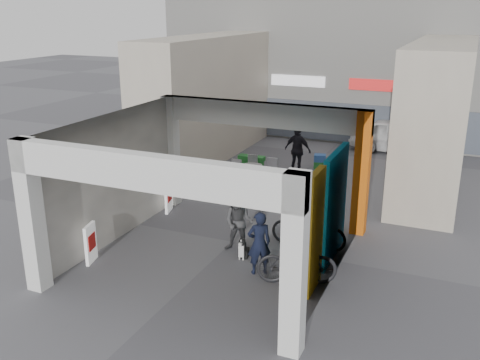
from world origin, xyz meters
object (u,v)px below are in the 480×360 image
at_px(man_back_turned, 239,222).
at_px(bicycle_front, 309,229).
at_px(man_crates, 298,150).
at_px(cafe_set, 252,174).
at_px(bicycle_rear, 297,262).
at_px(white_van, 401,136).
at_px(man_with_dog, 259,243).
at_px(man_elderly, 302,204).
at_px(border_collie, 243,249).
at_px(produce_stand, 250,169).

height_order(man_back_turned, bicycle_front, man_back_turned).
bearing_deg(man_back_turned, man_crates, 86.78).
relative_size(cafe_set, bicycle_rear, 0.80).
bearing_deg(man_crates, white_van, -111.82).
bearing_deg(man_with_dog, bicycle_front, -144.92).
bearing_deg(white_van, man_crates, 151.31).
bearing_deg(cafe_set, bicycle_rear, -60.03).
relative_size(man_elderly, man_crates, 0.79).
height_order(border_collie, man_back_turned, man_back_turned).
relative_size(border_collie, man_elderly, 0.40).
bearing_deg(man_with_dog, produce_stand, -100.98).
bearing_deg(man_back_turned, man_elderly, 55.30).
distance_m(border_collie, bicycle_front, 1.87).
bearing_deg(bicycle_front, cafe_set, 36.54).
xyz_separation_m(cafe_set, man_elderly, (2.87, -3.32, 0.41)).
relative_size(produce_stand, bicycle_rear, 0.64).
distance_m(border_collie, white_van, 12.42).
height_order(man_crates, bicycle_front, man_crates).
relative_size(produce_stand, border_collie, 2.01).
bearing_deg(bicycle_front, border_collie, 132.76).
bearing_deg(man_elderly, man_crates, 121.90).
distance_m(man_with_dog, man_crates, 8.23).
distance_m(man_back_turned, man_crates, 7.17).
bearing_deg(man_elderly, border_collie, -94.22).
bearing_deg(bicycle_rear, border_collie, 46.28).
bearing_deg(man_with_dog, white_van, -132.02).
xyz_separation_m(bicycle_front, bicycle_rear, (0.31, -1.99, 0.02)).
distance_m(cafe_set, bicycle_front, 5.67).
bearing_deg(white_van, border_collie, 174.89).
distance_m(bicycle_front, white_van, 10.97).
bearing_deg(man_crates, bicycle_rear, 119.64).
relative_size(man_back_turned, man_crates, 0.87).
relative_size(man_back_turned, bicycle_front, 0.80).
xyz_separation_m(produce_stand, bicycle_front, (3.76, -5.09, 0.22)).
xyz_separation_m(produce_stand, man_back_turned, (2.16, -6.01, 0.49)).
height_order(produce_stand, bicycle_rear, bicycle_rear).
distance_m(bicycle_rear, white_van, 12.94).
bearing_deg(white_van, man_elderly, 176.70).
bearing_deg(man_crates, cafe_set, 67.87).
relative_size(border_collie, bicycle_rear, 0.32).
height_order(cafe_set, man_crates, man_crates).
xyz_separation_m(man_crates, bicycle_front, (2.27, -6.22, -0.39)).
height_order(border_collie, man_with_dog, man_with_dog).
distance_m(man_with_dog, white_van, 12.89).
bearing_deg(border_collie, man_elderly, 61.37).
distance_m(cafe_set, white_van, 7.77).
xyz_separation_m(produce_stand, white_van, (4.67, 5.84, 0.42)).
relative_size(bicycle_front, bicycle_rear, 1.09).
relative_size(man_with_dog, man_back_turned, 0.97).
relative_size(border_collie, white_van, 0.14).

